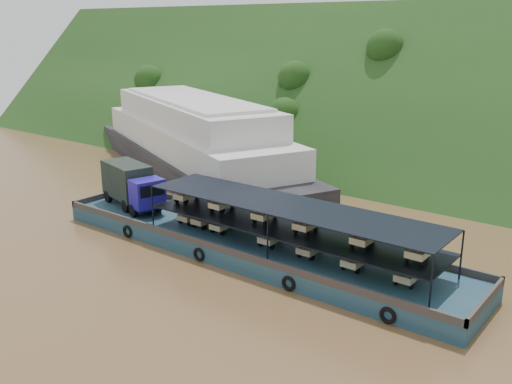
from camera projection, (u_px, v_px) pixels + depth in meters
The scene contains 4 objects.
ground at pixel (253, 243), 45.66m from camera, with size 160.00×160.00×0.00m, color brown.
hillside at pixel (426, 162), 72.98m from camera, with size 140.00×28.00×28.00m, color #183513.
cargo_barge at pixel (233, 233), 44.16m from camera, with size 35.00×7.18×5.01m.
passenger_ferry at pixel (194, 140), 66.95m from camera, with size 44.30×28.19×8.85m.
Camera 1 is at (26.33, -33.59, 16.72)m, focal length 40.00 mm.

